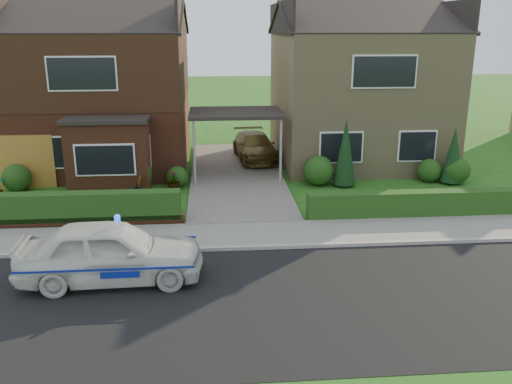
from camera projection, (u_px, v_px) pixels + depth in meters
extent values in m
plane|color=#1A5015|center=(259.00, 302.00, 12.50)|extent=(120.00, 120.00, 0.00)
cube|color=black|center=(259.00, 302.00, 12.50)|extent=(60.00, 6.00, 0.02)
cube|color=#9E9993|center=(250.00, 248.00, 15.39)|extent=(60.00, 0.16, 0.12)
cube|color=slate|center=(247.00, 235.00, 16.40)|extent=(60.00, 2.00, 0.10)
cube|color=#666059|center=(236.00, 175.00, 22.97)|extent=(3.80, 12.00, 0.12)
cube|color=brown|center=(105.00, 100.00, 24.54)|extent=(7.20, 8.00, 5.80)
cube|color=white|center=(48.00, 153.00, 21.02)|extent=(1.80, 0.08, 1.30)
cube|color=white|center=(130.00, 151.00, 21.27)|extent=(1.60, 0.08, 1.30)
cube|color=white|center=(82.00, 74.00, 20.27)|extent=(2.60, 0.08, 1.30)
cube|color=black|center=(102.00, 67.00, 24.12)|extent=(7.26, 8.06, 2.90)
cube|color=brown|center=(109.00, 157.00, 20.58)|extent=(3.00, 1.40, 2.70)
cube|color=black|center=(106.00, 120.00, 20.17)|extent=(3.20, 1.60, 0.14)
cube|color=tan|center=(356.00, 97.00, 25.46)|extent=(7.20, 8.00, 5.80)
cube|color=white|center=(341.00, 147.00, 21.94)|extent=(1.80, 0.08, 1.30)
cube|color=white|center=(417.00, 146.00, 22.19)|extent=(1.60, 0.08, 1.30)
cube|color=white|center=(384.00, 72.00, 21.19)|extent=(2.60, 0.08, 1.30)
cube|color=black|center=(236.00, 113.00, 22.20)|extent=(3.80, 3.00, 0.14)
cylinder|color=gray|center=(194.00, 153.00, 21.12)|extent=(0.10, 0.10, 2.70)
cylinder|color=gray|center=(281.00, 152.00, 21.39)|extent=(0.10, 0.10, 2.70)
cube|color=olive|center=(26.00, 162.00, 21.04)|extent=(2.20, 0.10, 2.10)
cube|color=brown|center=(61.00, 222.00, 17.04)|extent=(7.70, 0.25, 0.36)
cube|color=#133912|center=(63.00, 226.00, 17.24)|extent=(7.50, 0.55, 0.90)
cube|color=#133912|center=(418.00, 217.00, 18.06)|extent=(7.50, 0.55, 0.80)
sphere|color=#133912|center=(17.00, 178.00, 20.73)|extent=(1.08, 1.08, 1.08)
sphere|color=#133912|center=(135.00, 174.00, 20.86)|extent=(1.32, 1.32, 1.32)
sphere|color=#133912|center=(177.00, 177.00, 21.34)|extent=(0.84, 0.84, 0.84)
sphere|color=#133912|center=(318.00, 171.00, 21.54)|extent=(1.20, 1.20, 1.20)
sphere|color=#133912|center=(429.00, 170.00, 22.03)|extent=(0.96, 0.96, 0.96)
sphere|color=#133912|center=(456.00, 170.00, 21.81)|extent=(1.08, 1.08, 1.08)
cone|color=black|center=(345.00, 154.00, 21.22)|extent=(0.90, 0.90, 2.60)
cone|color=black|center=(453.00, 157.00, 21.63)|extent=(0.90, 0.90, 2.20)
imported|color=silver|center=(111.00, 252.00, 13.32)|extent=(1.95, 4.55, 1.53)
sphere|color=#193FF2|center=(117.00, 220.00, 13.09)|extent=(0.17, 0.17, 0.17)
cube|color=navy|center=(104.00, 270.00, 12.47)|extent=(4.14, 0.02, 0.05)
cube|color=navy|center=(117.00, 241.00, 14.20)|extent=(4.14, 0.01, 0.05)
ellipsoid|color=black|center=(56.00, 244.00, 13.04)|extent=(0.22, 0.17, 0.21)
sphere|color=white|center=(56.00, 246.00, 12.98)|extent=(0.11, 0.11, 0.11)
sphere|color=black|center=(56.00, 239.00, 12.98)|extent=(0.13, 0.13, 0.13)
cone|color=black|center=(54.00, 237.00, 12.97)|extent=(0.04, 0.04, 0.05)
cone|color=black|center=(58.00, 237.00, 12.97)|extent=(0.04, 0.04, 0.05)
imported|color=brown|center=(255.00, 146.00, 25.32)|extent=(2.09, 4.33, 1.21)
imported|color=gray|center=(138.00, 187.00, 20.00)|extent=(0.55, 0.51, 0.80)
imported|color=gray|center=(174.00, 181.00, 20.76)|extent=(0.56, 0.56, 0.84)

